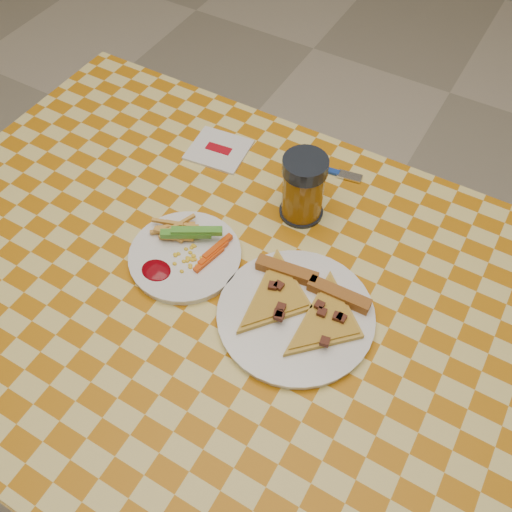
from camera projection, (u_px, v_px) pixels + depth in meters
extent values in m
plane|color=beige|center=(241.00, 443.00, 1.57)|extent=(8.00, 8.00, 0.00)
cylinder|color=silver|center=(138.00, 204.00, 1.63)|extent=(0.06, 0.06, 0.71)
cube|color=#55361D|center=(233.00, 301.00, 0.99)|extent=(1.20, 0.80, 0.04)
cylinder|color=white|center=(185.00, 257.00, 1.01)|extent=(0.26, 0.26, 0.01)
cylinder|color=white|center=(296.00, 316.00, 0.93)|extent=(0.27, 0.27, 0.01)
cube|color=#146910|center=(191.00, 232.00, 1.00)|extent=(0.09, 0.07, 0.02)
cube|color=#DE4509|center=(213.00, 253.00, 0.99)|extent=(0.06, 0.07, 0.01)
ellipsoid|color=#6D020A|center=(156.00, 271.00, 0.98)|extent=(0.05, 0.05, 0.01)
cube|color=#974E22|center=(287.00, 271.00, 0.97)|extent=(0.11, 0.04, 0.02)
cube|color=#974E22|center=(339.00, 295.00, 0.94)|extent=(0.11, 0.03, 0.02)
cylinder|color=black|center=(301.00, 211.00, 1.07)|extent=(0.08, 0.08, 0.01)
cylinder|color=brown|center=(303.00, 193.00, 1.03)|extent=(0.07, 0.07, 0.11)
cylinder|color=black|center=(305.00, 166.00, 0.98)|extent=(0.08, 0.08, 0.03)
cube|color=silver|center=(219.00, 150.00, 1.17)|extent=(0.13, 0.12, 0.01)
cube|color=#A30916|center=(219.00, 149.00, 1.17)|extent=(0.06, 0.03, 0.00)
cube|color=navy|center=(314.00, 167.00, 1.14)|extent=(0.11, 0.03, 0.01)
cube|color=silver|center=(350.00, 176.00, 1.13)|extent=(0.05, 0.03, 0.00)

